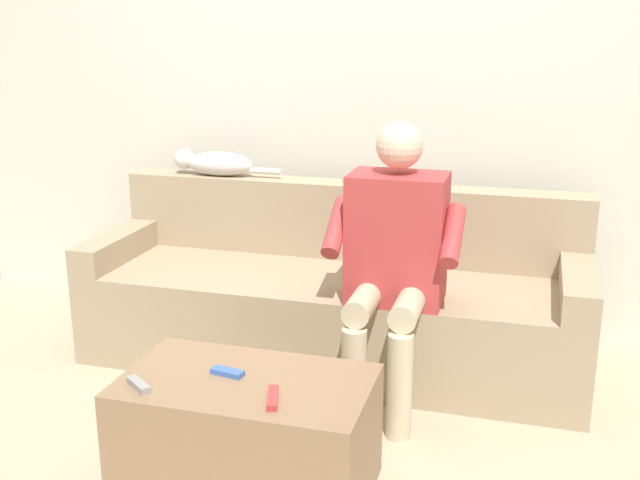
{
  "coord_description": "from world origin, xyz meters",
  "views": [
    {
      "loc": [
        -0.87,
        3.17,
        1.56
      ],
      "look_at": [
        0.0,
        0.12,
        0.65
      ],
      "focal_mm": 42.88,
      "sensor_mm": 36.0,
      "label": 1
    }
  ],
  "objects_px": {
    "coffee_table": "(248,435)",
    "remote_blue": "(227,372)",
    "remote_red": "(273,398)",
    "couch": "(335,300)",
    "person_solo_seated": "(394,251)",
    "cat_on_backrest": "(215,163)",
    "remote_gray": "(139,385)"
  },
  "relations": [
    {
      "from": "coffee_table",
      "to": "remote_gray",
      "type": "bearing_deg",
      "value": 25.68
    },
    {
      "from": "remote_blue",
      "to": "remote_gray",
      "type": "xyz_separation_m",
      "value": [
        0.24,
        0.17,
        0.0
      ]
    },
    {
      "from": "couch",
      "to": "person_solo_seated",
      "type": "relative_size",
      "value": 1.96
    },
    {
      "from": "couch",
      "to": "remote_gray",
      "type": "height_order",
      "value": "couch"
    },
    {
      "from": "cat_on_backrest",
      "to": "remote_red",
      "type": "bearing_deg",
      "value": 118.87
    },
    {
      "from": "coffee_table",
      "to": "remote_blue",
      "type": "bearing_deg",
      "value": -13.19
    },
    {
      "from": "remote_blue",
      "to": "cat_on_backrest",
      "type": "bearing_deg",
      "value": -56.09
    },
    {
      "from": "couch",
      "to": "coffee_table",
      "type": "bearing_deg",
      "value": 90.0
    },
    {
      "from": "coffee_table",
      "to": "remote_gray",
      "type": "relative_size",
      "value": 6.99
    },
    {
      "from": "remote_gray",
      "to": "cat_on_backrest",
      "type": "bearing_deg",
      "value": 140.37
    },
    {
      "from": "person_solo_seated",
      "to": "remote_blue",
      "type": "xyz_separation_m",
      "value": [
        0.42,
        0.77,
        -0.24
      ]
    },
    {
      "from": "remote_blue",
      "to": "coffee_table",
      "type": "bearing_deg",
      "value": 176.3
    },
    {
      "from": "coffee_table",
      "to": "remote_blue",
      "type": "distance_m",
      "value": 0.23
    },
    {
      "from": "couch",
      "to": "cat_on_backrest",
      "type": "relative_size",
      "value": 4.01
    },
    {
      "from": "remote_gray",
      "to": "remote_red",
      "type": "bearing_deg",
      "value": 40.92
    },
    {
      "from": "coffee_table",
      "to": "person_solo_seated",
      "type": "relative_size",
      "value": 0.71
    },
    {
      "from": "cat_on_backrest",
      "to": "remote_red",
      "type": "xyz_separation_m",
      "value": [
        -0.84,
        1.52,
        -0.44
      ]
    },
    {
      "from": "coffee_table",
      "to": "cat_on_backrest",
      "type": "relative_size",
      "value": 1.45
    },
    {
      "from": "cat_on_backrest",
      "to": "couch",
      "type": "bearing_deg",
      "value": 160.1
    },
    {
      "from": "coffee_table",
      "to": "remote_blue",
      "type": "relative_size",
      "value": 7.31
    },
    {
      "from": "person_solo_seated",
      "to": "remote_gray",
      "type": "bearing_deg",
      "value": 55.09
    },
    {
      "from": "person_solo_seated",
      "to": "couch",
      "type": "bearing_deg",
      "value": -46.42
    },
    {
      "from": "cat_on_backrest",
      "to": "remote_gray",
      "type": "relative_size",
      "value": 4.83
    },
    {
      "from": "person_solo_seated",
      "to": "remote_red",
      "type": "xyz_separation_m",
      "value": [
        0.21,
        0.91,
        -0.24
      ]
    },
    {
      "from": "cat_on_backrest",
      "to": "remote_blue",
      "type": "bearing_deg",
      "value": 114.42
    },
    {
      "from": "remote_gray",
      "to": "person_solo_seated",
      "type": "bearing_deg",
      "value": 91.38
    },
    {
      "from": "couch",
      "to": "remote_red",
      "type": "height_order",
      "value": "couch"
    },
    {
      "from": "person_solo_seated",
      "to": "cat_on_backrest",
      "type": "distance_m",
      "value": 1.23
    },
    {
      "from": "remote_red",
      "to": "couch",
      "type": "bearing_deg",
      "value": 169.05
    },
    {
      "from": "couch",
      "to": "person_solo_seated",
      "type": "distance_m",
      "value": 0.62
    },
    {
      "from": "remote_blue",
      "to": "person_solo_seated",
      "type": "bearing_deg",
      "value": -108.81
    },
    {
      "from": "coffee_table",
      "to": "remote_blue",
      "type": "height_order",
      "value": "remote_blue"
    }
  ]
}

